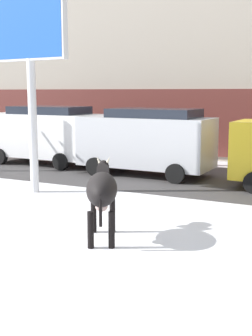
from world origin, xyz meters
The scene contains 10 objects.
ground_plane centered at (0.00, 0.00, 0.00)m, with size 120.00×120.00×0.00m, color white.
road_strip centered at (0.00, 7.02, 0.00)m, with size 60.00×5.60×0.01m, color #423F3F.
building_facade centered at (0.00, 14.31, 6.48)m, with size 44.00×6.10×13.00m.
cow_black centered at (0.93, 0.18, 0.99)m, with size 1.25×1.87×1.54m.
billboard centered at (-2.96, 3.02, 4.31)m, with size 2.53×0.42×5.56m.
car_white_van centered at (-5.89, 7.45, 1.24)m, with size 4.63×2.17×2.32m.
car_silver_van centered at (-1.18, 7.00, 1.24)m, with size 4.63×2.17×2.32m.
pedestrian_near_billboard centered at (-0.02, 9.88, 0.88)m, with size 0.36×0.24×1.73m.
pedestrian_by_cars centered at (-6.03, 9.88, 0.88)m, with size 0.36×0.24×1.73m.
pedestrian_far_left centered at (0.16, 9.88, 0.88)m, with size 0.36×0.24×1.73m.
Camera 1 is at (5.28, -7.40, 2.88)m, focal length 48.81 mm.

